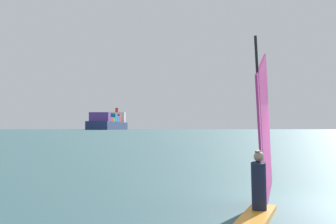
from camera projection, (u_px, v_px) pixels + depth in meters
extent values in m
plane|color=#386066|center=(334.00, 206.00, 12.34)|extent=(4000.00, 4000.00, 0.00)
cube|color=orange|center=(257.00, 216.00, 10.56)|extent=(1.77, 2.58, 0.12)
cylinder|color=black|center=(260.00, 125.00, 11.23)|extent=(0.80, 1.38, 3.74)
cube|color=#D8338C|center=(264.00, 135.00, 12.03)|extent=(1.51, 2.68, 3.93)
cylinder|color=black|center=(261.00, 150.00, 11.40)|extent=(0.94, 1.66, 0.04)
cylinder|color=#191E38|center=(259.00, 186.00, 10.91)|extent=(0.51, 0.58, 1.08)
sphere|color=tan|center=(259.00, 157.00, 10.93)|extent=(0.22, 0.22, 0.22)
cube|color=navy|center=(109.00, 126.00, 642.73)|extent=(65.72, 158.21, 9.88)
cube|color=silver|center=(117.00, 117.00, 702.69)|extent=(25.62, 18.65, 14.17)
cylinder|color=red|center=(117.00, 110.00, 703.01)|extent=(4.00, 4.00, 6.00)
cube|color=red|center=(112.00, 118.00, 665.85)|extent=(25.62, 20.06, 10.40)
cube|color=#1E66AD|center=(110.00, 119.00, 649.60)|extent=(25.62, 20.06, 7.80)
cube|color=#1E66AD|center=(108.00, 118.00, 633.45)|extent=(25.62, 20.06, 10.40)
cube|color=#2D8C47|center=(105.00, 120.00, 617.16)|extent=(25.62, 20.06, 5.20)
cube|color=red|center=(103.00, 119.00, 600.96)|extent=(25.62, 20.06, 5.20)
cube|color=#59388C|center=(100.00, 117.00, 584.85)|extent=(25.62, 20.06, 10.40)
cube|color=#60665B|center=(282.00, 122.00, 1527.96)|extent=(1183.18, 477.98, 43.65)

